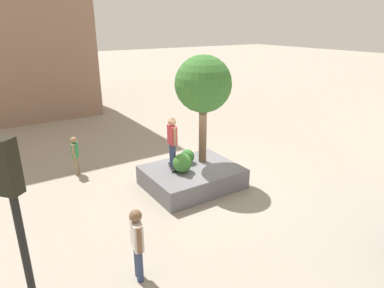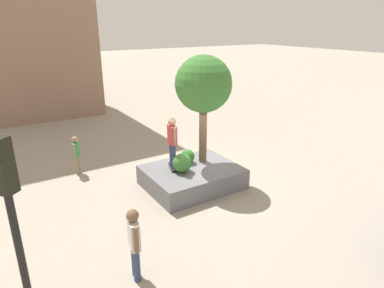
{
  "view_description": "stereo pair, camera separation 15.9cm",
  "coord_description": "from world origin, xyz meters",
  "px_view_note": "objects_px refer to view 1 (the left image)",
  "views": [
    {
      "loc": [
        6.4,
        9.44,
        5.55
      ],
      "look_at": [
        0.45,
        0.31,
        1.6
      ],
      "focal_mm": 31.53,
      "sensor_mm": 36.0,
      "label": 1
    },
    {
      "loc": [
        6.27,
        9.52,
        5.55
      ],
      "look_at": [
        0.45,
        0.31,
        1.6
      ],
      "focal_mm": 31.53,
      "sensor_mm": 36.0,
      "label": 2
    }
  ],
  "objects_px": {
    "plaza_tree": "(203,85)",
    "pedestrian_crossing": "(75,153)",
    "skateboard": "(173,167)",
    "traffic_light_corner": "(18,219)",
    "skateboarder": "(172,139)",
    "bystander_watching": "(137,240)",
    "planter_ledge": "(192,177)"
  },
  "relations": [
    {
      "from": "plaza_tree",
      "to": "pedestrian_crossing",
      "type": "relative_size",
      "value": 2.52
    },
    {
      "from": "skateboarder",
      "to": "traffic_light_corner",
      "type": "relative_size",
      "value": 0.43
    },
    {
      "from": "plaza_tree",
      "to": "bystander_watching",
      "type": "distance_m",
      "value": 6.03
    },
    {
      "from": "planter_ledge",
      "to": "traffic_light_corner",
      "type": "xyz_separation_m",
      "value": [
        5.75,
        4.09,
        2.45
      ]
    },
    {
      "from": "skateboard",
      "to": "skateboarder",
      "type": "height_order",
      "value": "skateboarder"
    },
    {
      "from": "skateboard",
      "to": "pedestrian_crossing",
      "type": "distance_m",
      "value": 3.88
    },
    {
      "from": "skateboarder",
      "to": "pedestrian_crossing",
      "type": "xyz_separation_m",
      "value": [
        2.59,
        -2.89,
        -0.91
      ]
    },
    {
      "from": "traffic_light_corner",
      "to": "bystander_watching",
      "type": "relative_size",
      "value": 2.28
    },
    {
      "from": "plaza_tree",
      "to": "traffic_light_corner",
      "type": "bearing_deg",
      "value": 34.39
    },
    {
      "from": "pedestrian_crossing",
      "to": "bystander_watching",
      "type": "bearing_deg",
      "value": 86.64
    },
    {
      "from": "skateboard",
      "to": "traffic_light_corner",
      "type": "xyz_separation_m",
      "value": [
        5.17,
        4.43,
        2.04
      ]
    },
    {
      "from": "pedestrian_crossing",
      "to": "planter_ledge",
      "type": "bearing_deg",
      "value": 134.48
    },
    {
      "from": "planter_ledge",
      "to": "bystander_watching",
      "type": "xyz_separation_m",
      "value": [
        3.55,
        3.23,
        0.68
      ]
    },
    {
      "from": "planter_ledge",
      "to": "traffic_light_corner",
      "type": "bearing_deg",
      "value": 35.41
    },
    {
      "from": "planter_ledge",
      "to": "skateboard",
      "type": "distance_m",
      "value": 0.79
    },
    {
      "from": "skateboard",
      "to": "skateboarder",
      "type": "xyz_separation_m",
      "value": [
        -0.0,
        0.0,
        1.04
      ]
    },
    {
      "from": "skateboard",
      "to": "traffic_light_corner",
      "type": "distance_m",
      "value": 7.11
    },
    {
      "from": "pedestrian_crossing",
      "to": "bystander_watching",
      "type": "height_order",
      "value": "bystander_watching"
    },
    {
      "from": "plaza_tree",
      "to": "traffic_light_corner",
      "type": "relative_size",
      "value": 0.95
    },
    {
      "from": "planter_ledge",
      "to": "plaza_tree",
      "type": "height_order",
      "value": "plaza_tree"
    },
    {
      "from": "planter_ledge",
      "to": "skateboard",
      "type": "xyz_separation_m",
      "value": [
        0.58,
        -0.34,
        0.41
      ]
    },
    {
      "from": "skateboard",
      "to": "plaza_tree",
      "type": "bearing_deg",
      "value": 177.64
    },
    {
      "from": "pedestrian_crossing",
      "to": "skateboard",
      "type": "bearing_deg",
      "value": 131.91
    },
    {
      "from": "pedestrian_crossing",
      "to": "traffic_light_corner",
      "type": "bearing_deg",
      "value": 70.59
    },
    {
      "from": "skateboarder",
      "to": "bystander_watching",
      "type": "height_order",
      "value": "skateboarder"
    },
    {
      "from": "traffic_light_corner",
      "to": "bystander_watching",
      "type": "xyz_separation_m",
      "value": [
        -2.2,
        -0.86,
        -1.77
      ]
    },
    {
      "from": "skateboarder",
      "to": "pedestrian_crossing",
      "type": "distance_m",
      "value": 3.99
    },
    {
      "from": "planter_ledge",
      "to": "skateboard",
      "type": "bearing_deg",
      "value": -30.56
    },
    {
      "from": "skateboarder",
      "to": "traffic_light_corner",
      "type": "distance_m",
      "value": 6.89
    },
    {
      "from": "skateboarder",
      "to": "bystander_watching",
      "type": "relative_size",
      "value": 0.99
    },
    {
      "from": "planter_ledge",
      "to": "traffic_light_corner",
      "type": "relative_size",
      "value": 0.78
    },
    {
      "from": "skateboarder",
      "to": "bystander_watching",
      "type": "distance_m",
      "value": 4.71
    }
  ]
}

